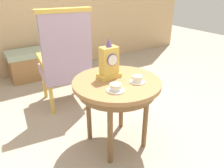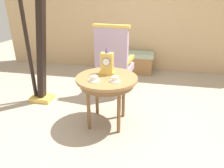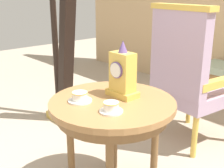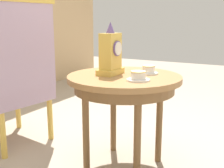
# 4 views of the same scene
# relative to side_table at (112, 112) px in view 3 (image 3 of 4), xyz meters

# --- Properties ---
(side_table) EXTENTS (0.73, 0.73, 0.63)m
(side_table) POSITION_rel_side_table_xyz_m (0.00, 0.00, 0.00)
(side_table) COLOR #9E7042
(side_table) RESTS_ON ground
(teacup_left) EXTENTS (0.14, 0.14, 0.06)m
(teacup_left) POSITION_rel_side_table_xyz_m (-0.11, -0.15, 0.10)
(teacup_left) COLOR white
(teacup_left) RESTS_ON side_table
(teacup_right) EXTENTS (0.13, 0.13, 0.06)m
(teacup_right) POSITION_rel_side_table_xyz_m (0.12, -0.12, 0.10)
(teacup_right) COLOR white
(teacup_right) RESTS_ON side_table
(mantel_clock) EXTENTS (0.19, 0.11, 0.34)m
(mantel_clock) POSITION_rel_side_table_xyz_m (-0.01, 0.09, 0.21)
(mantel_clock) COLOR gold
(mantel_clock) RESTS_ON side_table
(armchair) EXTENTS (0.60, 0.59, 1.14)m
(armchair) POSITION_rel_side_table_xyz_m (-0.09, 0.89, 0.04)
(armchair) COLOR #B299B7
(armchair) RESTS_ON ground
(harp) EXTENTS (0.40, 0.24, 1.72)m
(harp) POSITION_rel_side_table_xyz_m (-1.11, 0.39, 0.13)
(harp) COLOR gold
(harp) RESTS_ON ground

